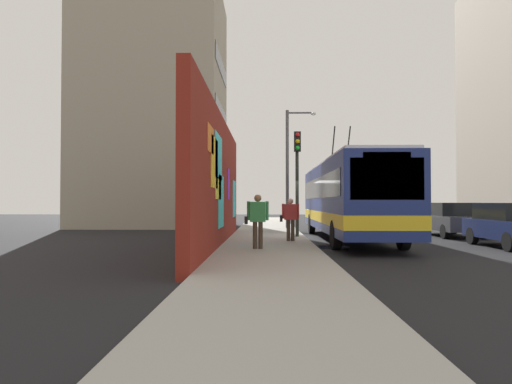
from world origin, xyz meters
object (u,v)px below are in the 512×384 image
(city_bus, at_px, (348,197))
(parked_car_dark_gray, at_px, (449,218))
(pedestrian_near_wall, at_px, (257,217))
(street_lamp, at_px, (291,160))
(traffic_light, at_px, (297,166))
(pedestrian_at_curb, at_px, (290,216))
(parked_car_navy, at_px, (512,224))

(city_bus, relative_size, parked_car_dark_gray, 2.58)
(pedestrian_near_wall, xyz_separation_m, street_lamp, (11.81, -1.68, 2.86))
(traffic_light, bearing_deg, parked_car_dark_gray, -70.95)
(city_bus, distance_m, street_lamp, 7.28)
(traffic_light, height_order, street_lamp, street_lamp)
(parked_car_dark_gray, height_order, pedestrian_at_curb, pedestrian_at_curb)
(parked_car_dark_gray, relative_size, pedestrian_at_curb, 3.08)
(parked_car_navy, relative_size, street_lamp, 0.60)
(pedestrian_near_wall, relative_size, traffic_light, 0.38)
(city_bus, height_order, traffic_light, city_bus)
(pedestrian_near_wall, height_order, traffic_light, traffic_light)
(pedestrian_near_wall, bearing_deg, street_lamp, -8.10)
(city_bus, relative_size, pedestrian_near_wall, 7.49)
(parked_car_navy, xyz_separation_m, pedestrian_at_curb, (0.95, 7.76, 0.25))
(parked_car_dark_gray, xyz_separation_m, traffic_light, (-2.54, 7.35, 2.30))
(parked_car_dark_gray, distance_m, street_lamp, 8.99)
(parked_car_navy, xyz_separation_m, traffic_light, (3.03, 7.35, 2.30))
(parked_car_navy, xyz_separation_m, pedestrian_near_wall, (-1.99, 8.94, 0.31))
(pedestrian_at_curb, xyz_separation_m, street_lamp, (8.87, -0.50, 2.92))
(pedestrian_at_curb, bearing_deg, parked_car_navy, -96.96)
(pedestrian_near_wall, distance_m, street_lamp, 12.27)
(parked_car_navy, height_order, traffic_light, traffic_light)
(parked_car_dark_gray, bearing_deg, pedestrian_near_wall, 130.19)
(pedestrian_near_wall, bearing_deg, pedestrian_at_curb, -21.90)
(parked_car_dark_gray, bearing_deg, street_lamp, 59.62)
(parked_car_navy, xyz_separation_m, street_lamp, (9.82, 7.26, 3.17))
(pedestrian_near_wall, bearing_deg, city_bus, -35.85)
(parked_car_dark_gray, bearing_deg, city_bus, 114.55)
(city_bus, relative_size, traffic_light, 2.85)
(city_bus, distance_m, parked_car_navy, 6.18)
(city_bus, xyz_separation_m, pedestrian_near_wall, (-5.18, 3.74, -0.68))
(pedestrian_near_wall, bearing_deg, traffic_light, -17.62)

